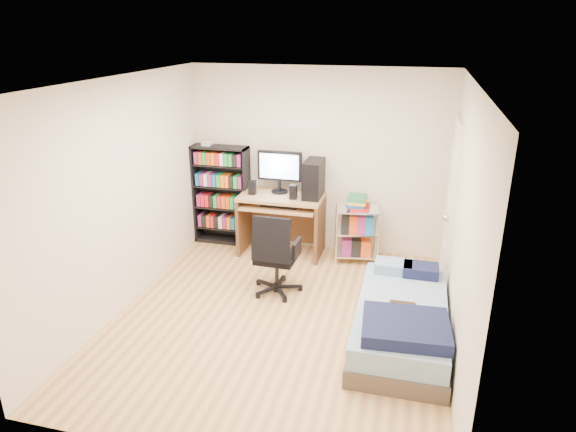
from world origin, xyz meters
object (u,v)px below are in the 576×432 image
(office_chair, at_px, (276,268))
(media_shelf, at_px, (221,194))
(computer_desk, at_px, (290,200))
(bed, at_px, (401,321))

(office_chair, bearing_deg, media_shelf, 133.76)
(computer_desk, bearing_deg, bed, -48.71)
(media_shelf, xyz_separation_m, computer_desk, (1.04, -0.11, 0.03))
(computer_desk, relative_size, office_chair, 1.40)
(bed, bearing_deg, office_chair, 156.69)
(media_shelf, relative_size, office_chair, 1.47)
(media_shelf, distance_m, bed, 3.30)
(media_shelf, xyz_separation_m, office_chair, (1.16, -1.29, -0.41))
(media_shelf, bearing_deg, computer_desk, -6.13)
(office_chair, relative_size, bed, 0.56)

